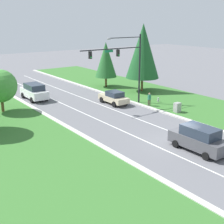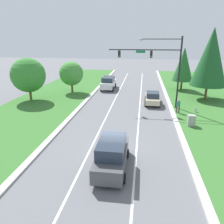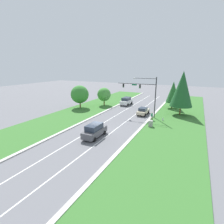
% 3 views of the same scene
% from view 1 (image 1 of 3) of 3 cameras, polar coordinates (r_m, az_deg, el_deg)
% --- Properties ---
extents(ground_plane, '(160.00, 160.00, 0.00)m').
position_cam_1_polar(ground_plane, '(27.33, 12.11, -5.83)').
color(ground_plane, slate).
extents(curb_strip_right, '(0.50, 90.00, 0.15)m').
position_cam_1_polar(curb_strip_right, '(31.52, 19.04, -3.18)').
color(curb_strip_right, beige).
rests_on(curb_strip_right, ground_plane).
extents(curb_strip_left, '(0.50, 90.00, 0.15)m').
position_cam_1_polar(curb_strip_left, '(23.69, 2.78, -8.88)').
color(curb_strip_left, beige).
rests_on(curb_strip_left, ground_plane).
extents(grass_verge_left, '(10.00, 90.00, 0.08)m').
position_cam_1_polar(grass_verge_left, '(21.16, -8.65, -12.49)').
color(grass_verge_left, '#38702D').
rests_on(grass_verge_left, ground_plane).
extents(lane_stripe_inner_left, '(0.14, 81.00, 0.01)m').
position_cam_1_polar(lane_stripe_inner_left, '(26.10, 9.43, -6.77)').
color(lane_stripe_inner_left, white).
rests_on(lane_stripe_inner_left, ground_plane).
extents(lane_stripe_inner_right, '(0.14, 81.00, 0.01)m').
position_cam_1_polar(lane_stripe_inner_right, '(28.62, 14.54, -4.95)').
color(lane_stripe_inner_right, white).
rests_on(lane_stripe_inner_right, ground_plane).
extents(traffic_signal_mast, '(8.51, 0.41, 8.54)m').
position_cam_1_polar(traffic_signal_mast, '(37.35, 2.33, 9.58)').
color(traffic_signal_mast, black).
rests_on(traffic_signal_mast, ground_plane).
extents(graphite_suv, '(2.09, 4.91, 2.08)m').
position_cam_1_polar(graphite_suv, '(26.06, 15.56, -4.72)').
color(graphite_suv, '#4C4C51').
rests_on(graphite_suv, ground_plane).
extents(champagne_sedan, '(2.02, 4.44, 1.65)m').
position_cam_1_polar(champagne_sedan, '(39.10, 0.34, 2.68)').
color(champagne_sedan, beige).
rests_on(champagne_sedan, ground_plane).
extents(white_suv, '(2.24, 5.11, 2.12)m').
position_cam_1_polar(white_suv, '(42.50, -14.05, 3.68)').
color(white_suv, white).
rests_on(white_suv, ground_plane).
extents(utility_cabinet, '(0.70, 0.60, 1.17)m').
position_cam_1_polar(utility_cabinet, '(36.22, 11.84, 0.77)').
color(utility_cabinet, '#9E9E99').
rests_on(utility_cabinet, ground_plane).
extents(pedestrian, '(0.40, 0.22, 1.69)m').
position_cam_1_polar(pedestrian, '(38.25, 6.83, 2.40)').
color(pedestrian, '#42382D').
rests_on(pedestrian, ground_plane).
extents(fire_hydrant, '(0.34, 0.20, 0.70)m').
position_cam_1_polar(fire_hydrant, '(40.22, 8.45, 2.17)').
color(fire_hydrant, '#B7B7BC').
rests_on(fire_hydrant, ground_plane).
extents(conifer_near_right_tree, '(3.33, 3.33, 6.96)m').
position_cam_1_polar(conifer_near_right_tree, '(48.49, -1.13, 9.56)').
color(conifer_near_right_tree, brown).
rests_on(conifer_near_right_tree, ground_plane).
extents(conifer_far_right_tree, '(4.79, 4.79, 9.72)m').
position_cam_1_polar(conifer_far_right_tree, '(45.41, 5.67, 11.02)').
color(conifer_far_right_tree, brown).
rests_on(conifer_far_right_tree, ground_plane).
extents(oak_far_left_tree, '(3.70, 3.70, 4.92)m').
position_cam_1_polar(oak_far_left_tree, '(37.19, -19.72, 4.50)').
color(oak_far_left_tree, brown).
rests_on(oak_far_left_tree, ground_plane).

